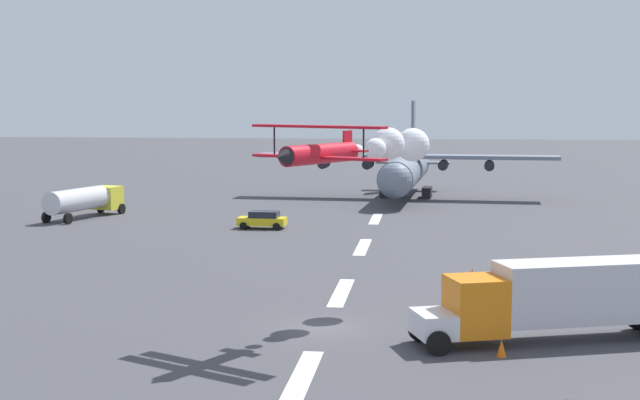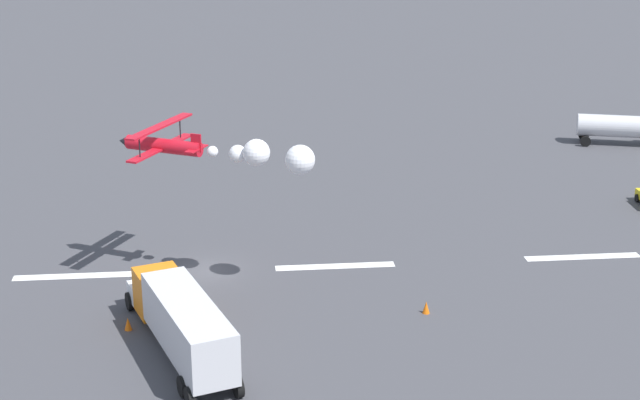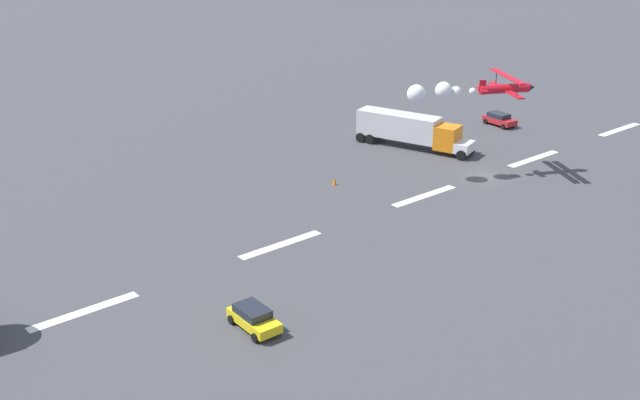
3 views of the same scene
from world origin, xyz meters
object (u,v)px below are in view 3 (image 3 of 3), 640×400
airport_staff_sedan (254,317)px  traffic_cone_near (450,145)px  traffic_cone_far (335,181)px  stunt_biplane_red (458,91)px  semi_truck_orange (410,129)px  followme_car_yellow (499,119)px

airport_staff_sedan → traffic_cone_near: (-39.25, -17.53, -0.44)m
traffic_cone_far → stunt_biplane_red: bearing=153.7°
semi_truck_orange → airport_staff_sedan: size_ratio=3.24×
traffic_cone_near → airport_staff_sedan: bearing=24.1°
traffic_cone_near → traffic_cone_far: bearing=1.7°
stunt_biplane_red → airport_staff_sedan: 35.68m
traffic_cone_near → followme_car_yellow: bearing=-168.9°
stunt_biplane_red → traffic_cone_near: stunt_biplane_red is taller
semi_truck_orange → traffic_cone_near: bearing=135.1°
traffic_cone_near → stunt_biplane_red: bearing=43.1°
airport_staff_sedan → traffic_cone_far: (-21.74, -17.00, -0.44)m
stunt_biplane_red → traffic_cone_far: bearing=-26.3°
stunt_biplane_red → semi_truck_orange: (-3.23, -9.21, -6.65)m
stunt_biplane_red → semi_truck_orange: 11.81m
traffic_cone_near → traffic_cone_far: same height
followme_car_yellow → traffic_cone_far: bearing=5.5°
followme_car_yellow → traffic_cone_far: (28.98, 2.77, -0.44)m
traffic_cone_far → followme_car_yellow: bearing=-174.5°
followme_car_yellow → traffic_cone_near: 11.70m
stunt_biplane_red → traffic_cone_far: 14.94m
semi_truck_orange → followme_car_yellow: bearing=176.3°
followme_car_yellow → traffic_cone_near: (11.47, 2.24, -0.44)m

